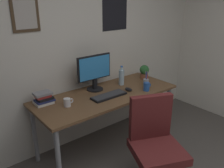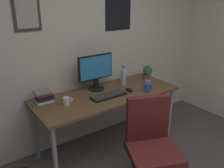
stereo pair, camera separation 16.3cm
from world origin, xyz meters
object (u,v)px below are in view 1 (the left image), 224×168
pen_cup (146,82)px  keyboard (109,96)px  office_chair (155,141)px  water_bottle (121,77)px  monitor (94,71)px  potted_plant (144,72)px  coffee_mug_near (147,87)px  book_stack_left (44,98)px  coffee_mug_far (67,102)px  computer_mouse (128,89)px

pen_cup → keyboard: bearing=177.1°
office_chair → pen_cup: (0.59, 0.69, 0.27)m
office_chair → keyboard: office_chair is taller
office_chair → water_bottle: size_ratio=3.76×
monitor → potted_plant: bearing=-6.9°
monitor → coffee_mug_near: size_ratio=4.09×
monitor → book_stack_left: size_ratio=2.29×
coffee_mug_far → pen_cup: size_ratio=0.56×
keyboard → water_bottle: size_ratio=1.70×
water_bottle → book_stack_left: 1.04m
computer_mouse → water_bottle: 0.24m
office_chair → coffee_mug_far: office_chair is taller
water_bottle → pen_cup: water_bottle is taller
keyboard → monitor: bearing=89.9°
office_chair → book_stack_left: bearing=122.7°
water_bottle → potted_plant: (0.40, -0.02, -0.00)m
potted_plant → book_stack_left: size_ratio=0.97×
monitor → pen_cup: (0.58, -0.31, -0.19)m
keyboard → coffee_mug_far: 0.50m
book_stack_left → monitor: bearing=-0.9°
keyboard → coffee_mug_far: coffee_mug_far is taller
computer_mouse → water_bottle: bearing=71.5°
monitor → water_bottle: size_ratio=1.82×
computer_mouse → pen_cup: bearing=-4.8°
keyboard → coffee_mug_near: 0.50m
keyboard → potted_plant: bearing=13.7°
computer_mouse → pen_cup: pen_cup is taller
keyboard → potted_plant: size_ratio=2.21×
office_chair → potted_plant: size_ratio=4.87×
monitor → water_bottle: 0.40m
office_chair → water_bottle: 1.05m
coffee_mug_far → potted_plant: potted_plant is taller
water_bottle → book_stack_left: water_bottle is taller
monitor → coffee_mug_far: bearing=-157.5°
water_bottle → coffee_mug_far: size_ratio=2.27×
computer_mouse → coffee_mug_far: bearing=173.9°
computer_mouse → coffee_mug_far: (-0.79, 0.08, 0.03)m
pen_cup → monitor: bearing=151.8°
book_stack_left → potted_plant: bearing=-4.2°
computer_mouse → book_stack_left: size_ratio=0.55×
coffee_mug_near → coffee_mug_far: bearing=167.2°
coffee_mug_far → book_stack_left: 0.27m
coffee_mug_near → potted_plant: (0.30, 0.33, 0.05)m
coffee_mug_near → computer_mouse: bearing=142.3°
pen_cup → book_stack_left: bearing=165.4°
coffee_mug_far → potted_plant: 1.27m
potted_plant → pen_cup: size_ratio=0.98×
coffee_mug_near → water_bottle: bearing=106.5°
office_chair → computer_mouse: size_ratio=8.64×
keyboard → computer_mouse: 0.30m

